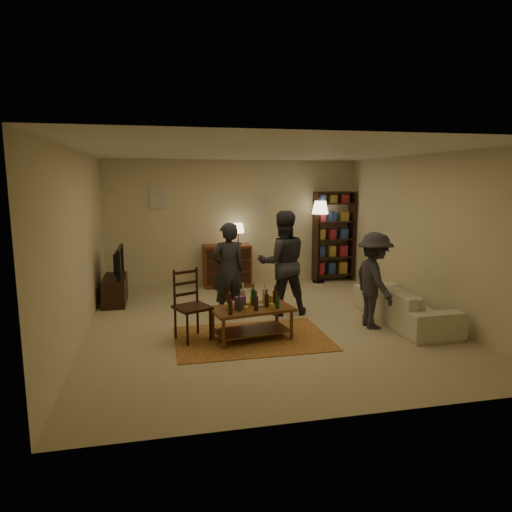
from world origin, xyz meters
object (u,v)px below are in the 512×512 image
object	(u,v)px
sofa	(404,304)
floor_lamp	(320,213)
person_left	(228,271)
tv_stand	(115,283)
dresser	(227,265)
bookshelf	(333,235)
person_right	(283,263)
coffee_table	(252,311)
person_by_sofa	(374,280)
dining_chair	(190,302)

from	to	relation	value
sofa	floor_lamp	bearing A→B (deg)	6.29
floor_lamp	person_left	bearing A→B (deg)	-137.62
tv_stand	sofa	world-z (taller)	tv_stand
sofa	dresser	bearing A→B (deg)	37.54
bookshelf	person_right	bearing A→B (deg)	-128.78
floor_lamp	sofa	xyz separation A→B (m)	(0.34, -3.05, -1.25)
dresser	coffee_table	bearing A→B (deg)	-92.87
dresser	person_by_sofa	distance (m)	3.70
coffee_table	person_right	world-z (taller)	person_right
floor_lamp	person_left	distance (m)	3.32
dining_chair	sofa	xyz separation A→B (m)	(3.42, 0.05, -0.25)
floor_lamp	dining_chair	bearing A→B (deg)	-134.84
dining_chair	bookshelf	bearing A→B (deg)	18.74
coffee_table	sofa	size ratio (longest dim) A/B	0.59
floor_lamp	sofa	size ratio (longest dim) A/B	0.87
bookshelf	sofa	world-z (taller)	bookshelf
floor_lamp	person_right	size ratio (longest dim) A/B	1.03
dining_chair	tv_stand	world-z (taller)	tv_stand
dresser	floor_lamp	bearing A→B (deg)	-1.77
bookshelf	person_by_sofa	distance (m)	3.37
sofa	person_left	distance (m)	2.90
bookshelf	person_right	world-z (taller)	bookshelf
floor_lamp	person_right	xyz separation A→B (m)	(-1.45, -2.15, -0.66)
bookshelf	dresser	bearing A→B (deg)	-178.43
dining_chair	person_right	size ratio (longest dim) A/B	0.59
tv_stand	dresser	xyz separation A→B (m)	(2.25, 0.91, 0.09)
tv_stand	floor_lamp	distance (m)	4.54
person_by_sofa	coffee_table	bearing A→B (deg)	93.53
dresser	person_by_sofa	world-z (taller)	person_by_sofa
floor_lamp	tv_stand	bearing A→B (deg)	-168.84
dresser	person_left	bearing A→B (deg)	-98.46
tv_stand	person_right	bearing A→B (deg)	-24.38
dining_chair	bookshelf	world-z (taller)	bookshelf
tv_stand	dresser	bearing A→B (deg)	22.07
floor_lamp	coffee_table	bearing A→B (deg)	-124.06
coffee_table	dining_chair	world-z (taller)	dining_chair
dresser	sofa	bearing A→B (deg)	-52.46
person_left	sofa	bearing A→B (deg)	152.26
person_right	person_by_sofa	bearing A→B (deg)	141.81
tv_stand	coffee_table	bearing A→B (deg)	-49.49
person_left	tv_stand	bearing A→B (deg)	-44.79
tv_stand	bookshelf	world-z (taller)	bookshelf
coffee_table	dresser	xyz separation A→B (m)	(0.17, 3.35, 0.06)
person_right	sofa	bearing A→B (deg)	155.88
dining_chair	dresser	world-z (taller)	dresser
person_left	person_right	distance (m)	0.95
dining_chair	person_by_sofa	world-z (taller)	person_by_sofa
bookshelf	person_right	distance (m)	2.92
dining_chair	person_left	size ratio (longest dim) A/B	0.65
bookshelf	tv_stand	bearing A→B (deg)	-168.20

